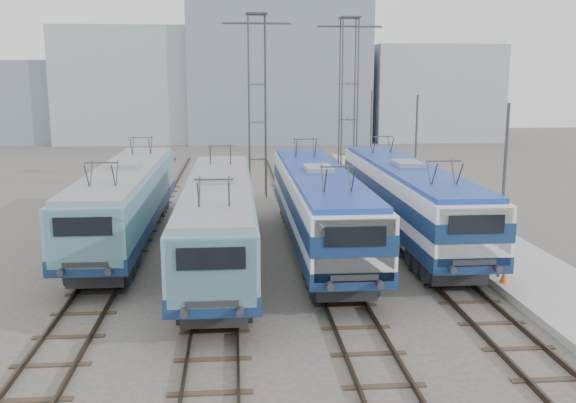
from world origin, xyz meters
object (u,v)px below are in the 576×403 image
at_px(catenary_tower_west, 257,97).
at_px(safety_cone, 504,276).
at_px(locomotive_center_right, 319,201).
at_px(mast_mid, 415,158).
at_px(locomotive_far_right, 407,195).
at_px(locomotive_center_left, 219,215).
at_px(catenary_tower_east, 348,96).
at_px(locomotive_far_left, 126,198).
at_px(mast_front, 503,196).
at_px(mast_rear, 371,138).

height_order(catenary_tower_west, safety_cone, catenary_tower_west).
bearing_deg(locomotive_center_right, catenary_tower_west, 98.77).
bearing_deg(catenary_tower_west, mast_mid, -42.93).
bearing_deg(locomotive_far_right, safety_cone, -76.79).
relative_size(locomotive_center_left, catenary_tower_east, 1.50).
bearing_deg(catenary_tower_east, catenary_tower_west, -162.90).
height_order(catenary_tower_east, safety_cone, catenary_tower_east).
bearing_deg(locomotive_center_right, safety_cone, -44.54).
relative_size(locomotive_far_left, locomotive_far_right, 0.99).
xyz_separation_m(locomotive_center_left, catenary_tower_west, (2.25, 16.81, 4.40)).
xyz_separation_m(mast_front, mast_rear, (0.00, 24.00, 0.00)).
xyz_separation_m(mast_rear, safety_cone, (-0.08, -24.76, -2.94)).
bearing_deg(safety_cone, catenary_tower_east, 95.07).
bearing_deg(locomotive_far_left, locomotive_center_left, -43.92).
xyz_separation_m(locomotive_center_right, mast_mid, (6.35, 6.59, 1.16)).
xyz_separation_m(mast_mid, safety_cone, (-0.08, -12.76, -2.94)).
bearing_deg(locomotive_far_right, mast_front, -74.75).
relative_size(locomotive_center_right, safety_cone, 35.49).
bearing_deg(locomotive_center_right, locomotive_far_left, 166.79).
xyz_separation_m(locomotive_center_left, mast_mid, (10.85, 8.81, 1.26)).
distance_m(locomotive_far_right, mast_mid, 5.66).
xyz_separation_m(locomotive_center_left, mast_rear, (10.85, 20.81, 1.26)).
relative_size(catenary_tower_west, catenary_tower_east, 1.00).
bearing_deg(locomotive_center_right, mast_front, -40.44).
bearing_deg(locomotive_far_left, catenary_tower_west, 61.58).
bearing_deg(mast_front, locomotive_center_left, 163.61).
height_order(locomotive_far_right, mast_rear, mast_rear).
bearing_deg(safety_cone, locomotive_far_right, 103.21).
bearing_deg(locomotive_center_left, locomotive_far_right, 21.76).
relative_size(mast_mid, mast_rear, 1.00).
height_order(locomotive_center_left, catenary_tower_east, catenary_tower_east).
relative_size(locomotive_far_right, catenary_tower_west, 1.53).
xyz_separation_m(locomotive_far_right, mast_rear, (1.85, 17.22, 1.16)).
relative_size(catenary_tower_east, safety_cone, 23.19).
relative_size(catenary_tower_east, mast_mid, 1.71).
xyz_separation_m(locomotive_far_right, catenary_tower_west, (-6.75, 13.22, 4.31)).
bearing_deg(locomotive_far_left, safety_cone, -28.47).
bearing_deg(locomotive_far_left, mast_rear, 47.02).
height_order(locomotive_center_left, mast_mid, mast_mid).
xyz_separation_m(catenary_tower_west, mast_rear, (8.60, 4.00, -3.14)).
height_order(locomotive_far_left, safety_cone, locomotive_far_left).
distance_m(catenary_tower_east, mast_mid, 10.69).
bearing_deg(locomotive_center_left, locomotive_far_left, 136.08).
relative_size(locomotive_far_left, mast_front, 2.60).
xyz_separation_m(locomotive_far_left, catenary_tower_east, (13.25, 14.48, 4.38)).
bearing_deg(locomotive_center_right, catenary_tower_east, 75.63).
bearing_deg(catenary_tower_west, mast_rear, 24.94).
bearing_deg(mast_rear, catenary_tower_west, -155.06).
distance_m(locomotive_center_left, catenary_tower_west, 17.52).
xyz_separation_m(catenary_tower_east, mast_rear, (2.10, 2.00, -3.14)).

